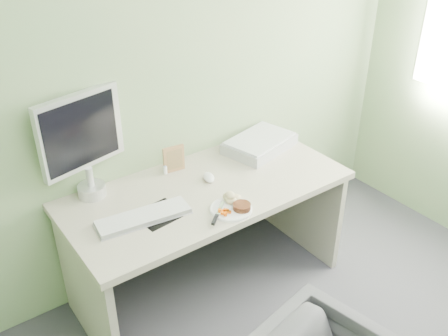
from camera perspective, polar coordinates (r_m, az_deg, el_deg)
wall_back at (r=2.81m, az=-6.59°, el=11.95°), size 3.50×0.00×3.50m
desk at (r=2.89m, az=-1.91°, el=-5.27°), size 1.60×0.75×0.73m
plate at (r=2.59m, az=0.79°, el=-4.74°), size 0.22×0.22×0.01m
steak at (r=2.58m, az=2.06°, el=-4.42°), size 0.12×0.12×0.03m
potato_pile at (r=2.62m, az=0.75°, el=-3.41°), size 0.12×0.10×0.05m
carrot_heap at (r=2.55m, az=0.09°, el=-4.90°), size 0.06×0.06×0.03m
steak_knife at (r=2.52m, az=-0.85°, el=-5.51°), size 0.17×0.15×0.01m
mousepad at (r=2.59m, az=-7.42°, el=-5.24°), size 0.25×0.22×0.00m
keyboard at (r=2.56m, az=-9.18°, el=-5.50°), size 0.49×0.20×0.02m
computer_mouse at (r=2.84m, az=-1.75°, el=-1.08°), size 0.09×0.12×0.04m
photo_frame at (r=2.91m, az=-5.76°, el=1.04°), size 0.13×0.03×0.16m
eyedrop_bottle at (r=2.91m, az=-6.74°, el=-0.14°), size 0.02×0.02×0.07m
scanner at (r=3.17m, az=4.09°, el=2.76°), size 0.49×0.39×0.07m
monitor at (r=2.66m, az=-15.85°, el=3.05°), size 0.48×0.18×0.58m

